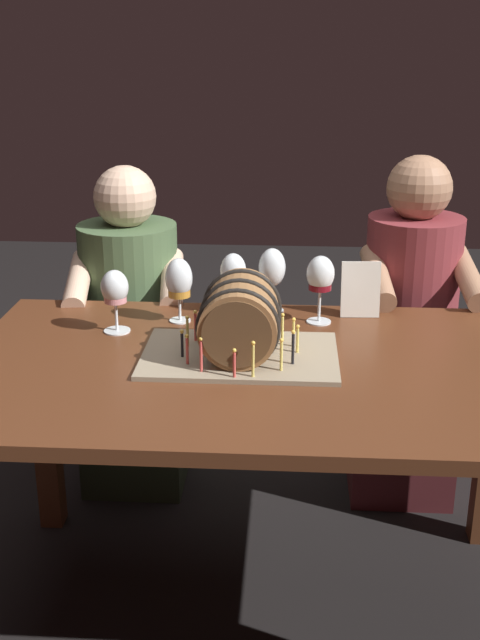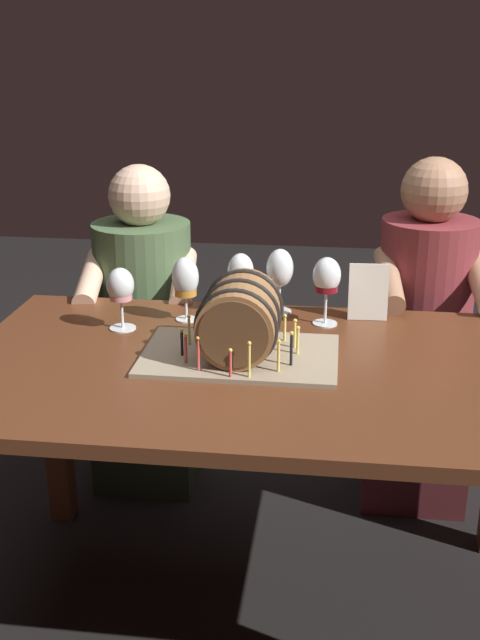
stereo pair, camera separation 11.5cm
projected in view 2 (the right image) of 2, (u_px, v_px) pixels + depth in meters
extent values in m
plane|color=black|center=(257.00, 612.00, 2.19)|extent=(8.00, 8.00, 0.00)
cube|color=#562D19|center=(259.00, 370.00, 1.93)|extent=(1.50, 0.89, 0.03)
cube|color=#562D19|center=(56.00, 419.00, 2.50)|extent=(0.07, 0.07, 0.72)
cube|color=gray|center=(240.00, 355.00, 1.96)|extent=(0.49, 0.32, 0.01)
cylinder|color=olive|center=(240.00, 318.00, 1.93)|extent=(0.19, 0.23, 0.19)
cylinder|color=brown|center=(233.00, 335.00, 1.82)|extent=(0.16, 0.00, 0.16)
cylinder|color=brown|center=(246.00, 302.00, 2.04)|extent=(0.16, 0.00, 0.16)
torus|color=black|center=(236.00, 329.00, 1.85)|extent=(0.20, 0.01, 0.20)
torus|color=black|center=(240.00, 318.00, 1.93)|extent=(0.20, 0.01, 0.20)
torus|color=black|center=(244.00, 307.00, 2.00)|extent=(0.20, 0.01, 0.20)
cylinder|color=#EAD666|center=(298.00, 342.00, 1.94)|extent=(0.01, 0.01, 0.06)
sphere|color=#F9C64C|center=(298.00, 328.00, 1.93)|extent=(0.01, 0.01, 0.01)
cylinder|color=#EAD666|center=(295.00, 335.00, 1.98)|extent=(0.01, 0.01, 0.07)
sphere|color=#F9C64C|center=(295.00, 321.00, 1.97)|extent=(0.01, 0.01, 0.01)
cylinder|color=#EAD666|center=(285.00, 329.00, 2.03)|extent=(0.01, 0.01, 0.06)
sphere|color=#F9C64C|center=(285.00, 316.00, 2.02)|extent=(0.01, 0.01, 0.01)
cylinder|color=#EAD666|center=(262.00, 323.00, 2.07)|extent=(0.01, 0.01, 0.06)
sphere|color=#F9C64C|center=(262.00, 310.00, 2.06)|extent=(0.01, 0.01, 0.01)
cylinder|color=#EAD666|center=(243.00, 321.00, 2.08)|extent=(0.01, 0.01, 0.07)
sphere|color=#F9C64C|center=(243.00, 307.00, 2.07)|extent=(0.01, 0.01, 0.01)
cylinder|color=#D64C47|center=(219.00, 321.00, 2.07)|extent=(0.01, 0.01, 0.07)
sphere|color=#F9C64C|center=(219.00, 306.00, 2.06)|extent=(0.01, 0.01, 0.01)
cylinder|color=#D64C47|center=(198.00, 326.00, 2.03)|extent=(0.01, 0.01, 0.07)
sphere|color=#F9C64C|center=(198.00, 311.00, 2.02)|extent=(0.01, 0.01, 0.01)
cylinder|color=#EAD666|center=(189.00, 331.00, 2.00)|extent=(0.01, 0.01, 0.07)
sphere|color=#F9C64C|center=(189.00, 316.00, 1.99)|extent=(0.01, 0.01, 0.01)
cylinder|color=black|center=(182.00, 344.00, 1.94)|extent=(0.01, 0.01, 0.06)
sphere|color=#F9C64C|center=(182.00, 330.00, 1.92)|extent=(0.01, 0.01, 0.01)
cylinder|color=#D64C47|center=(186.00, 350.00, 1.89)|extent=(0.01, 0.01, 0.07)
sphere|color=#F9C64C|center=(185.00, 335.00, 1.88)|extent=(0.01, 0.01, 0.01)
cylinder|color=#D64C47|center=(198.00, 355.00, 1.85)|extent=(0.01, 0.01, 0.08)
sphere|color=#F9C64C|center=(198.00, 338.00, 1.83)|extent=(0.01, 0.01, 0.01)
cylinder|color=#D64C47|center=(230.00, 365.00, 1.81)|extent=(0.01, 0.01, 0.06)
sphere|color=#F9C64C|center=(230.00, 350.00, 1.80)|extent=(0.01, 0.01, 0.01)
cylinder|color=#EAD666|center=(249.00, 361.00, 1.81)|extent=(0.01, 0.01, 0.08)
sphere|color=#F9C64C|center=(249.00, 343.00, 1.80)|extent=(0.01, 0.01, 0.01)
cylinder|color=#EAD666|center=(278.00, 358.00, 1.84)|extent=(0.01, 0.01, 0.07)
sphere|color=#F9C64C|center=(279.00, 341.00, 1.83)|extent=(0.01, 0.01, 0.01)
cylinder|color=black|center=(291.00, 350.00, 1.88)|extent=(0.01, 0.01, 0.08)
sphere|color=#F9C64C|center=(292.00, 333.00, 1.86)|extent=(0.01, 0.01, 0.01)
cylinder|color=white|center=(186.00, 319.00, 2.22)|extent=(0.06, 0.06, 0.00)
cylinder|color=white|center=(186.00, 308.00, 2.21)|extent=(0.01, 0.01, 0.07)
ellipsoid|color=white|center=(185.00, 277.00, 2.18)|extent=(0.08, 0.08, 0.11)
cylinder|color=#C6842D|center=(186.00, 289.00, 2.19)|extent=(0.06, 0.06, 0.04)
cylinder|color=white|center=(279.00, 311.00, 2.28)|extent=(0.07, 0.07, 0.00)
cylinder|color=white|center=(279.00, 299.00, 2.27)|extent=(0.01, 0.01, 0.07)
ellipsoid|color=white|center=(280.00, 268.00, 2.24)|extent=(0.08, 0.08, 0.11)
cylinder|color=white|center=(241.00, 312.00, 2.28)|extent=(0.06, 0.06, 0.00)
cylinder|color=white|center=(241.00, 300.00, 2.26)|extent=(0.01, 0.01, 0.07)
ellipsoid|color=white|center=(241.00, 271.00, 2.23)|extent=(0.07, 0.07, 0.10)
cylinder|color=beige|center=(241.00, 281.00, 2.24)|extent=(0.06, 0.06, 0.03)
cylinder|color=white|center=(325.00, 323.00, 2.19)|extent=(0.07, 0.07, 0.00)
cylinder|color=white|center=(325.00, 308.00, 2.17)|extent=(0.01, 0.01, 0.09)
ellipsoid|color=white|center=(327.00, 275.00, 2.14)|extent=(0.08, 0.08, 0.10)
cylinder|color=maroon|center=(326.00, 284.00, 2.15)|extent=(0.06, 0.06, 0.04)
cylinder|color=white|center=(123.00, 328.00, 2.15)|extent=(0.07, 0.07, 0.00)
cylinder|color=white|center=(122.00, 314.00, 2.14)|extent=(0.01, 0.01, 0.08)
ellipsoid|color=white|center=(120.00, 285.00, 2.11)|extent=(0.07, 0.07, 0.09)
cylinder|color=pink|center=(121.00, 295.00, 2.12)|extent=(0.06, 0.06, 0.03)
cube|color=silver|center=(368.00, 292.00, 2.20)|extent=(0.11, 0.03, 0.16)
cube|color=#2A3A24|center=(149.00, 419.00, 2.79)|extent=(0.34, 0.32, 0.45)
cylinder|color=#47603D|center=(144.00, 294.00, 2.63)|extent=(0.36, 0.36, 0.48)
sphere|color=beige|center=(139.00, 196.00, 2.52)|extent=(0.20, 0.20, 0.20)
cylinder|color=beige|center=(183.00, 279.00, 2.47)|extent=(0.11, 0.31, 0.14)
cylinder|color=beige|center=(91.00, 279.00, 2.47)|extent=(0.11, 0.31, 0.14)
cube|color=#4C1B1E|center=(413.00, 435.00, 2.68)|extent=(0.34, 0.32, 0.45)
cylinder|color=maroon|center=(425.00, 300.00, 2.51)|extent=(0.32, 0.32, 0.52)
sphere|color=#A87A5B|center=(434.00, 190.00, 2.39)|extent=(0.20, 0.20, 0.20)
cylinder|color=#A87A5B|center=(389.00, 279.00, 2.36)|extent=(0.09, 0.31, 0.14)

